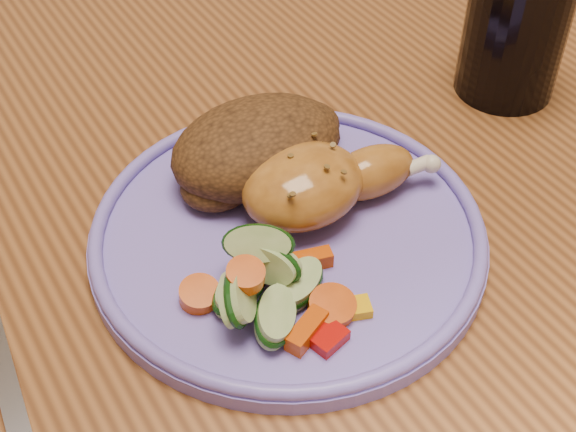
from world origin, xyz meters
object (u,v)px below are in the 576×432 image
(chair_far, at_px, (107,50))
(plate, at_px, (288,237))
(dining_table, at_px, (352,223))
(drinking_glass, at_px, (515,32))

(chair_far, height_order, plate, chair_far)
(dining_table, height_order, chair_far, chair_far)
(chair_far, bearing_deg, drinking_glass, -76.11)
(dining_table, height_order, drinking_glass, drinking_glass)
(dining_table, distance_m, drinking_glass, 0.21)
(dining_table, relative_size, drinking_glass, 12.73)
(plate, bearing_deg, chair_far, 81.66)
(dining_table, xyz_separation_m, chair_far, (0.00, 0.63, -0.17))
(drinking_glass, bearing_deg, plate, -166.31)
(plate, relative_size, drinking_glass, 2.49)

